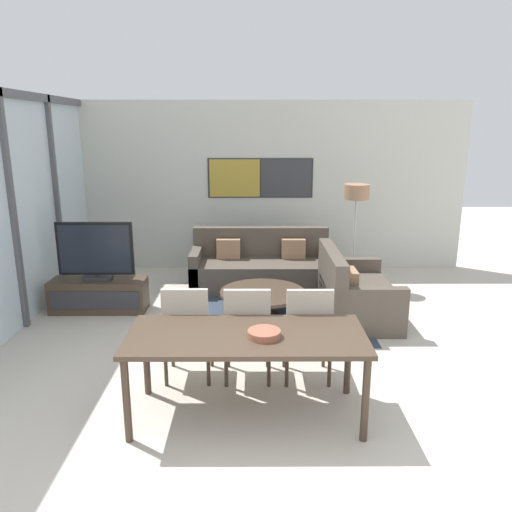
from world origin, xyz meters
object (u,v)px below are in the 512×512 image
coffee_table (263,298)px  dining_table (247,342)px  sofa_side (352,296)px  fruit_bowl (264,333)px  dining_chair_centre (248,329)px  dining_chair_left (187,328)px  dining_chair_right (308,329)px  floor_lamp (356,199)px  tv_console (99,295)px  sofa_main (261,268)px  television (95,252)px

coffee_table → dining_table: 2.25m
sofa_side → fruit_bowl: 2.67m
coffee_table → dining_chair_centre: bearing=-96.1°
coffee_table → dining_chair_left: (-0.74, -1.59, 0.25)m
dining_chair_right → floor_lamp: floor_lamp is taller
tv_console → sofa_main: bearing=25.7°
sofa_side → coffee_table: bearing=93.5°
coffee_table → dining_table: bearing=-94.5°
floor_lamp → coffee_table: bearing=-136.5°
dining_table → coffee_table: bearing=85.5°
tv_console → dining_chair_left: size_ratio=1.30×
dining_chair_left → fruit_bowl: size_ratio=3.57×
sofa_main → dining_chair_centre: 2.96m
television → dining_table: size_ratio=0.51×
dining_chair_centre → dining_chair_right: (0.57, -0.01, 0.00)m
dining_table → fruit_bowl: 0.19m
dining_chair_centre → dining_chair_right: same height
television → sofa_main: television is taller
sofa_side → sofa_main: bearing=42.2°
dining_table → floor_lamp: bearing=66.0°
dining_chair_right → tv_console: bearing=143.3°
dining_table → dining_chair_right: size_ratio=2.03×
sofa_side → floor_lamp: size_ratio=0.93×
fruit_bowl → sofa_main: bearing=89.5°
tv_console → dining_chair_centre: (1.99, -1.90, 0.32)m
dining_table → dining_chair_centre: 0.61m
dining_table → dining_chair_centre: size_ratio=2.03×
television → sofa_side: bearing=-3.9°
sofa_main → dining_chair_left: 3.03m
dining_table → fruit_bowl: size_ratio=7.23×
sofa_main → dining_chair_left: bearing=-104.2°
dining_table → floor_lamp: size_ratio=1.25×
sofa_side → dining_chair_left: (-1.89, -1.66, 0.25)m
floor_lamp → dining_chair_centre: bearing=-118.2°
coffee_table → fruit_bowl: fruit_bowl is taller
sofa_main → dining_chair_right: size_ratio=2.17×
dining_chair_centre → dining_table: bearing=-90.0°
tv_console → dining_chair_left: 2.38m
dining_chair_centre → fruit_bowl: (0.14, -0.67, 0.24)m
tv_console → television: 0.59m
television → sofa_side: television is taller
dining_chair_right → floor_lamp: 3.22m
dining_chair_left → fruit_bowl: dining_chair_left is taller
dining_table → dining_chair_left: (-0.57, 0.61, -0.14)m
sofa_main → floor_lamp: bearing=-0.2°
coffee_table → dining_chair_left: dining_chair_left is taller
dining_chair_centre → sofa_main: bearing=86.7°
coffee_table → floor_lamp: size_ratio=0.69×
tv_console → dining_chair_left: bearing=-52.9°
dining_chair_right → television: bearing=143.3°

